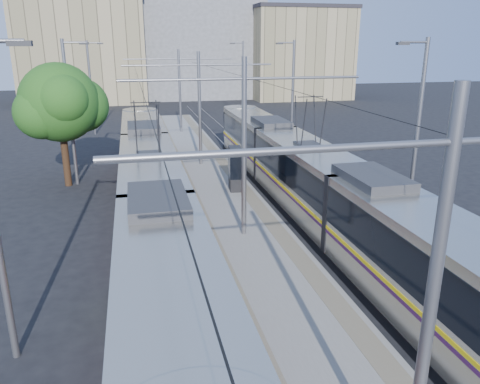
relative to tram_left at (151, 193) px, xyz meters
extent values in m
plane|color=black|center=(3.60, -9.94, -1.71)|extent=(160.00, 160.00, 0.00)
cube|color=gray|center=(3.60, 7.06, -1.56)|extent=(4.00, 50.00, 0.30)
cube|color=gray|center=(2.15, 7.06, -1.40)|extent=(0.70, 50.00, 0.01)
cube|color=gray|center=(5.05, 7.06, -1.40)|extent=(0.70, 50.00, 0.01)
cube|color=gray|center=(-0.72, 7.06, -1.69)|extent=(0.07, 70.00, 0.03)
cube|color=gray|center=(0.72, 7.06, -1.69)|extent=(0.07, 70.00, 0.03)
cube|color=gray|center=(6.48, 7.06, -1.69)|extent=(0.07, 70.00, 0.03)
cube|color=gray|center=(7.92, 7.06, -1.69)|extent=(0.07, 70.00, 0.03)
cube|color=black|center=(0.00, 0.00, -1.51)|extent=(2.30, 30.95, 0.40)
cube|color=#A6A298|center=(0.00, 0.00, 0.14)|extent=(2.40, 29.35, 2.90)
cube|color=black|center=(0.00, 0.00, 0.64)|extent=(2.43, 29.35, 1.30)
cube|color=orange|center=(0.00, 0.00, -0.26)|extent=(2.43, 29.35, 0.12)
cube|color=#B80D0A|center=(0.00, 0.00, -0.76)|extent=(2.42, 29.35, 1.10)
cube|color=#2D2D30|center=(0.00, 0.00, 1.74)|extent=(1.68, 3.00, 0.30)
cube|color=black|center=(7.20, 0.47, -1.51)|extent=(2.30, 29.51, 0.40)
cube|color=#B2AFA3|center=(7.20, 0.47, 0.14)|extent=(2.40, 27.91, 2.90)
cube|color=black|center=(7.20, 0.47, 0.64)|extent=(2.43, 27.91, 1.30)
cube|color=yellow|center=(7.20, 0.47, -0.26)|extent=(2.43, 27.91, 0.12)
cube|color=#3E1446|center=(7.20, 0.47, -0.41)|extent=(2.43, 27.91, 0.10)
cube|color=#2D2D30|center=(7.20, 0.47, 1.74)|extent=(1.68, 3.00, 0.30)
cylinder|color=slate|center=(3.60, -13.94, 2.09)|extent=(0.20, 0.20, 7.00)
cylinder|color=slate|center=(3.60, -13.94, 4.79)|extent=(9.20, 0.10, 0.10)
cylinder|color=slate|center=(3.60, -1.94, 2.09)|extent=(0.20, 0.20, 7.00)
cylinder|color=slate|center=(3.60, -1.94, 4.79)|extent=(9.20, 0.10, 0.10)
cylinder|color=slate|center=(3.60, 10.06, 2.09)|extent=(0.20, 0.20, 7.00)
cylinder|color=slate|center=(3.60, 10.06, 4.79)|extent=(9.20, 0.10, 0.10)
cylinder|color=slate|center=(3.60, 22.06, 2.09)|extent=(0.20, 0.20, 7.00)
cylinder|color=slate|center=(3.60, 22.06, 4.79)|extent=(9.20, 0.10, 0.10)
cylinder|color=black|center=(0.00, 7.06, 3.84)|extent=(0.02, 70.00, 0.02)
cylinder|color=black|center=(7.20, 7.06, 3.84)|extent=(0.02, 70.00, 0.02)
cube|color=#2D2D30|center=(-2.80, -7.94, 6.04)|extent=(0.50, 0.22, 0.12)
cylinder|color=slate|center=(-3.90, 8.06, 2.29)|extent=(0.18, 0.18, 8.00)
cube|color=#2D2D30|center=(-2.80, 8.06, 6.04)|extent=(0.50, 0.22, 0.12)
cylinder|color=slate|center=(-3.90, 24.06, 2.29)|extent=(0.18, 0.18, 8.00)
cube|color=#2D2D30|center=(-2.80, 24.06, 6.04)|extent=(0.50, 0.22, 0.12)
cylinder|color=slate|center=(11.10, -1.94, 2.29)|extent=(0.18, 0.18, 8.00)
cube|color=#2D2D30|center=(10.00, -1.94, 6.04)|extent=(0.50, 0.22, 0.12)
cylinder|color=slate|center=(11.10, 14.06, 2.29)|extent=(0.18, 0.18, 8.00)
cube|color=#2D2D30|center=(10.00, 14.06, 6.04)|extent=(0.50, 0.22, 0.12)
cylinder|color=slate|center=(11.10, 30.06, 2.29)|extent=(0.18, 0.18, 8.00)
cube|color=#2D2D30|center=(10.00, 30.06, 6.04)|extent=(0.50, 0.22, 0.12)
cube|color=black|center=(4.54, 3.97, -0.24)|extent=(0.70, 1.06, 2.33)
cube|color=black|center=(4.54, 3.97, -0.09)|extent=(0.74, 1.11, 1.21)
cylinder|color=#382314|center=(-4.37, 7.89, -0.29)|extent=(0.39, 0.39, 2.84)
sphere|color=#184814|center=(-4.37, 7.89, 2.99)|extent=(4.26, 4.26, 4.26)
sphere|color=#184814|center=(-3.30, 8.59, 2.73)|extent=(3.01, 3.01, 3.01)
cube|color=tan|center=(-6.40, 50.06, 5.36)|extent=(16.00, 12.00, 14.12)
cube|color=gray|center=(9.60, 54.06, 5.82)|extent=(18.00, 14.00, 15.05)
cube|color=tan|center=(23.60, 48.06, 4.46)|extent=(14.00, 10.00, 12.32)
cube|color=#262328|center=(23.60, 48.06, 10.87)|extent=(14.28, 10.20, 0.50)
camera|label=1|loc=(-0.54, -19.27, 6.04)|focal=35.00mm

